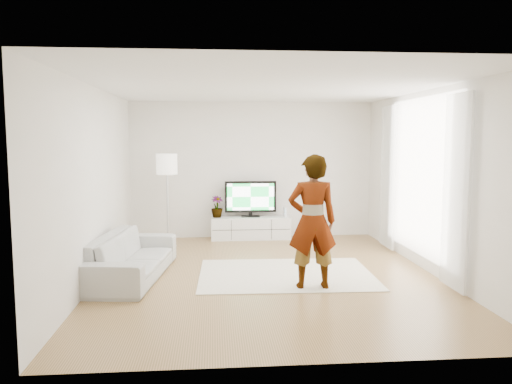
{
  "coord_description": "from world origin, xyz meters",
  "views": [
    {
      "loc": [
        -0.79,
        -7.3,
        2.06
      ],
      "look_at": [
        -0.14,
        0.4,
        1.22
      ],
      "focal_mm": 35.0,
      "sensor_mm": 36.0,
      "label": 1
    }
  ],
  "objects": [
    {
      "name": "floor",
      "position": [
        0.0,
        0.0,
        0.0
      ],
      "size": [
        6.0,
        6.0,
        0.0
      ],
      "primitive_type": "plane",
      "color": "#AC814D",
      "rests_on": "ground"
    },
    {
      "name": "ceiling",
      "position": [
        0.0,
        0.0,
        2.8
      ],
      "size": [
        6.0,
        6.0,
        0.0
      ],
      "primitive_type": "plane",
      "color": "white",
      "rests_on": "wall_back"
    },
    {
      "name": "wall_left",
      "position": [
        -2.5,
        0.0,
        1.4
      ],
      "size": [
        0.02,
        6.0,
        2.8
      ],
      "primitive_type": "cube",
      "color": "white",
      "rests_on": "floor"
    },
    {
      "name": "wall_right",
      "position": [
        2.5,
        0.0,
        1.4
      ],
      "size": [
        0.02,
        6.0,
        2.8
      ],
      "primitive_type": "cube",
      "color": "white",
      "rests_on": "floor"
    },
    {
      "name": "wall_back",
      "position": [
        0.0,
        3.0,
        1.4
      ],
      "size": [
        5.0,
        0.02,
        2.8
      ],
      "primitive_type": "cube",
      "color": "white",
      "rests_on": "floor"
    },
    {
      "name": "wall_front",
      "position": [
        0.0,
        -3.0,
        1.4
      ],
      "size": [
        5.0,
        0.02,
        2.8
      ],
      "primitive_type": "cube",
      "color": "white",
      "rests_on": "floor"
    },
    {
      "name": "window",
      "position": [
        2.48,
        0.3,
        1.45
      ],
      "size": [
        0.01,
        2.6,
        2.5
      ],
      "primitive_type": "cube",
      "color": "white",
      "rests_on": "wall_right"
    },
    {
      "name": "curtain_near",
      "position": [
        2.4,
        -1.0,
        1.35
      ],
      "size": [
        0.04,
        0.7,
        2.6
      ],
      "primitive_type": "cube",
      "color": "white",
      "rests_on": "floor"
    },
    {
      "name": "curtain_far",
      "position": [
        2.4,
        1.6,
        1.35
      ],
      "size": [
        0.04,
        0.7,
        2.6
      ],
      "primitive_type": "cube",
      "color": "white",
      "rests_on": "floor"
    },
    {
      "name": "media_console",
      "position": [
        -0.05,
        2.76,
        0.23
      ],
      "size": [
        1.62,
        0.46,
        0.45
      ],
      "color": "white",
      "rests_on": "floor"
    },
    {
      "name": "television",
      "position": [
        -0.05,
        2.79,
        0.85
      ],
      "size": [
        1.05,
        0.21,
        0.73
      ],
      "color": "black",
      "rests_on": "media_console"
    },
    {
      "name": "game_console",
      "position": [
        0.66,
        2.76,
        0.55
      ],
      "size": [
        0.06,
        0.15,
        0.19
      ],
      "rotation": [
        0.0,
        0.0,
        0.15
      ],
      "color": "white",
      "rests_on": "media_console"
    },
    {
      "name": "potted_plant",
      "position": [
        -0.74,
        2.77,
        0.67
      ],
      "size": [
        0.32,
        0.32,
        0.44
      ],
      "primitive_type": "imported",
      "rotation": [
        0.0,
        0.0,
        0.43
      ],
      "color": "#3F7238",
      "rests_on": "media_console"
    },
    {
      "name": "rug",
      "position": [
        0.28,
        0.01,
        0.01
      ],
      "size": [
        2.66,
        1.95,
        0.01
      ],
      "primitive_type": "cube",
      "rotation": [
        0.0,
        0.0,
        -0.03
      ],
      "color": "white",
      "rests_on": "floor"
    },
    {
      "name": "player",
      "position": [
        0.54,
        -0.68,
        0.93
      ],
      "size": [
        0.68,
        0.45,
        1.83
      ],
      "primitive_type": "imported",
      "rotation": [
        0.0,
        0.0,
        3.12
      ],
      "color": "#334772",
      "rests_on": "rug"
    },
    {
      "name": "sofa",
      "position": [
        -2.02,
        0.05,
        0.33
      ],
      "size": [
        1.15,
        2.33,
        0.65
      ],
      "primitive_type": "imported",
      "rotation": [
        0.0,
        0.0,
        1.44
      ],
      "color": "#AEAEA9",
      "rests_on": "floor"
    },
    {
      "name": "floor_lamp",
      "position": [
        -1.68,
        2.17,
        1.5
      ],
      "size": [
        0.39,
        0.39,
        1.77
      ],
      "color": "silver",
      "rests_on": "floor"
    }
  ]
}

